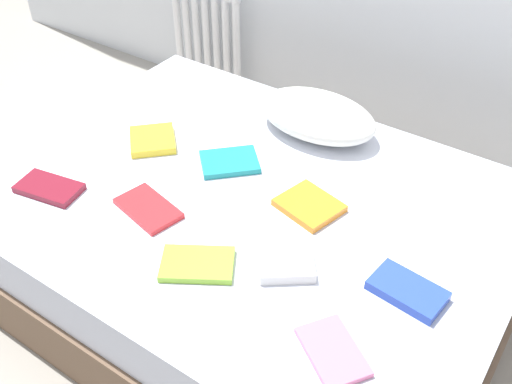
# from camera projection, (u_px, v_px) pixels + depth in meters

# --- Properties ---
(ground_plane) EXTENTS (8.00, 8.00, 0.00)m
(ground_plane) POSITION_uv_depth(u_px,v_px,m) (249.00, 284.00, 2.54)
(ground_plane) COLOR #9E998E
(bed) EXTENTS (2.00, 1.50, 0.50)m
(bed) POSITION_uv_depth(u_px,v_px,m) (249.00, 243.00, 2.38)
(bed) COLOR brown
(bed) RESTS_ON ground
(radiator) EXTENTS (0.49, 0.04, 0.58)m
(radiator) POSITION_uv_depth(u_px,v_px,m) (206.00, 35.00, 3.55)
(radiator) COLOR white
(radiator) RESTS_ON ground
(pillow) EXTENTS (0.52, 0.33, 0.16)m
(pillow) POSITION_uv_depth(u_px,v_px,m) (317.00, 115.00, 2.50)
(pillow) COLOR white
(pillow) RESTS_ON bed
(textbook_lime) EXTENTS (0.28, 0.25, 0.02)m
(textbook_lime) POSITION_uv_depth(u_px,v_px,m) (197.00, 264.00, 1.93)
(textbook_lime) COLOR #8CC638
(textbook_lime) RESTS_ON bed
(textbook_red) EXTENTS (0.27, 0.19, 0.02)m
(textbook_red) POSITION_uv_depth(u_px,v_px,m) (148.00, 208.00, 2.14)
(textbook_red) COLOR red
(textbook_red) RESTS_ON bed
(textbook_orange) EXTENTS (0.25, 0.23, 0.03)m
(textbook_orange) POSITION_uv_depth(u_px,v_px,m) (309.00, 205.00, 2.15)
(textbook_orange) COLOR orange
(textbook_orange) RESTS_ON bed
(textbook_yellow) EXTENTS (0.27, 0.27, 0.03)m
(textbook_yellow) POSITION_uv_depth(u_px,v_px,m) (153.00, 140.00, 2.47)
(textbook_yellow) COLOR yellow
(textbook_yellow) RESTS_ON bed
(textbook_white) EXTENTS (0.23, 0.22, 0.04)m
(textbook_white) POSITION_uv_depth(u_px,v_px,m) (286.00, 265.00, 1.91)
(textbook_white) COLOR white
(textbook_white) RESTS_ON bed
(textbook_pink) EXTENTS (0.26, 0.24, 0.02)m
(textbook_pink) POSITION_uv_depth(u_px,v_px,m) (333.00, 352.00, 1.67)
(textbook_pink) COLOR pink
(textbook_pink) RESTS_ON bed
(textbook_maroon) EXTENTS (0.26, 0.18, 0.03)m
(textbook_maroon) POSITION_uv_depth(u_px,v_px,m) (49.00, 188.00, 2.23)
(textbook_maroon) COLOR maroon
(textbook_maroon) RESTS_ON bed
(textbook_teal) EXTENTS (0.28, 0.28, 0.02)m
(textbook_teal) POSITION_uv_depth(u_px,v_px,m) (230.00, 162.00, 2.36)
(textbook_teal) COLOR teal
(textbook_teal) RESTS_ON bed
(textbook_blue) EXTENTS (0.24, 0.16, 0.03)m
(textbook_blue) POSITION_uv_depth(u_px,v_px,m) (407.00, 291.00, 1.83)
(textbook_blue) COLOR #2847B7
(textbook_blue) RESTS_ON bed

